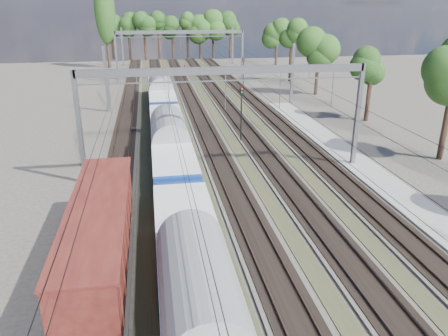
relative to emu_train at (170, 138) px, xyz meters
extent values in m
cube|color=#47423A|center=(-4.50, 12.95, -2.68)|extent=(3.00, 130.00, 0.15)
cube|color=black|center=(-4.50, 12.95, -2.58)|extent=(2.50, 130.00, 0.06)
cube|color=#473326|center=(-5.22, 12.95, -2.48)|extent=(0.08, 130.00, 0.14)
cube|color=#473326|center=(-3.78, 12.95, -2.48)|extent=(0.08, 130.00, 0.14)
cube|color=#47423A|center=(0.00, 12.95, -2.68)|extent=(3.00, 130.00, 0.15)
cube|color=black|center=(0.00, 12.95, -2.58)|extent=(2.50, 130.00, 0.06)
cube|color=#473326|center=(-0.72, 12.95, -2.48)|extent=(0.08, 130.00, 0.14)
cube|color=#473326|center=(0.72, 12.95, -2.48)|extent=(0.08, 130.00, 0.14)
cube|color=#47423A|center=(4.50, 12.95, -2.68)|extent=(3.00, 130.00, 0.15)
cube|color=black|center=(4.50, 12.95, -2.58)|extent=(2.50, 130.00, 0.06)
cube|color=#473326|center=(3.78, 12.95, -2.48)|extent=(0.08, 130.00, 0.14)
cube|color=#473326|center=(5.22, 12.95, -2.48)|extent=(0.08, 130.00, 0.14)
cube|color=#47423A|center=(9.00, 12.95, -2.68)|extent=(3.00, 130.00, 0.15)
cube|color=black|center=(9.00, 12.95, -2.58)|extent=(2.50, 130.00, 0.06)
cube|color=#473326|center=(8.28, 12.95, -2.48)|extent=(0.08, 130.00, 0.14)
cube|color=#473326|center=(9.72, 12.95, -2.48)|extent=(0.08, 130.00, 0.14)
cube|color=#47423A|center=(13.50, 12.95, -2.68)|extent=(3.00, 130.00, 0.15)
cube|color=black|center=(13.50, 12.95, -2.58)|extent=(2.50, 130.00, 0.06)
cube|color=#473326|center=(12.78, 12.95, -2.48)|extent=(0.08, 130.00, 0.14)
cube|color=#473326|center=(14.22, 12.95, -2.48)|extent=(0.08, 130.00, 0.14)
cube|color=#353422|center=(-2.25, 12.95, -2.73)|extent=(1.10, 130.00, 0.05)
cube|color=#353422|center=(2.25, 12.95, -2.73)|extent=(1.10, 130.00, 0.05)
cube|color=#353422|center=(6.75, 12.95, -2.73)|extent=(1.10, 130.00, 0.05)
cube|color=#353422|center=(11.25, 12.95, -2.73)|extent=(1.10, 130.00, 0.05)
cube|color=gray|center=(16.50, -12.05, -2.60)|extent=(3.00, 70.00, 0.30)
cube|color=slate|center=(-7.00, -2.05, 1.75)|extent=(0.35, 0.35, 9.00)
cube|color=slate|center=(16.00, -2.05, 1.75)|extent=(0.35, 0.35, 9.00)
cube|color=slate|center=(4.50, -2.05, 5.95)|extent=(23.00, 0.35, 0.60)
cube|color=slate|center=(-7.00, 45.95, 1.75)|extent=(0.35, 0.35, 9.00)
cube|color=slate|center=(16.00, 45.95, 1.75)|extent=(0.35, 0.35, 9.00)
cube|color=slate|center=(4.50, 45.95, 5.95)|extent=(23.00, 0.35, 0.60)
cube|color=slate|center=(-7.00, 22.95, 1.50)|extent=(0.35, 0.35, 8.50)
cube|color=slate|center=(-7.00, 67.95, 1.50)|extent=(0.35, 0.35, 8.50)
cube|color=slate|center=(18.30, 22.95, 1.50)|extent=(0.35, 0.35, 8.50)
cube|color=slate|center=(18.30, 67.95, 1.50)|extent=(0.35, 0.35, 8.50)
cylinder|color=black|center=(-4.50, 12.95, 2.75)|extent=(0.03, 130.00, 0.03)
cylinder|color=black|center=(-4.50, 12.95, 3.85)|extent=(0.03, 130.00, 0.03)
cylinder|color=black|center=(0.00, 12.95, 2.75)|extent=(0.03, 130.00, 0.03)
cylinder|color=black|center=(0.00, 12.95, 3.85)|extent=(0.03, 130.00, 0.03)
cylinder|color=black|center=(4.50, 12.95, 2.75)|extent=(0.03, 130.00, 0.03)
cylinder|color=black|center=(4.50, 12.95, 3.85)|extent=(0.03, 130.00, 0.03)
cylinder|color=black|center=(9.00, 12.95, 2.75)|extent=(0.03, 130.00, 0.03)
cylinder|color=black|center=(9.00, 12.95, 3.85)|extent=(0.03, 130.00, 0.03)
cylinder|color=black|center=(13.50, 12.95, 2.75)|extent=(0.03, 130.00, 0.03)
cylinder|color=black|center=(13.50, 12.95, 3.85)|extent=(0.03, 130.00, 0.03)
cylinder|color=black|center=(-10.14, 81.68, 0.32)|extent=(0.56, 0.56, 6.14)
sphere|color=#193814|center=(-10.14, 81.68, 5.23)|extent=(4.64, 4.64, 4.64)
cylinder|color=black|center=(-6.32, 79.92, 0.17)|extent=(0.56, 0.56, 5.85)
sphere|color=#193814|center=(-6.32, 79.92, 4.85)|extent=(3.98, 3.98, 3.98)
cylinder|color=black|center=(-1.98, 77.96, 0.50)|extent=(0.56, 0.56, 6.51)
sphere|color=#193814|center=(-1.98, 77.96, 5.71)|extent=(5.18, 5.18, 5.18)
cylinder|color=black|center=(1.30, 79.92, 0.54)|extent=(0.56, 0.56, 6.58)
sphere|color=#193814|center=(1.30, 79.92, 5.81)|extent=(4.60, 4.60, 4.60)
cylinder|color=black|center=(5.11, 79.18, 0.10)|extent=(0.56, 0.56, 5.71)
sphere|color=#193814|center=(5.11, 79.18, 4.67)|extent=(4.60, 4.60, 4.60)
cylinder|color=black|center=(8.11, 79.78, 0.48)|extent=(0.56, 0.56, 6.47)
sphere|color=#193814|center=(8.11, 79.78, 5.65)|extent=(4.22, 4.22, 4.22)
cylinder|color=black|center=(12.36, 81.01, 0.59)|extent=(0.56, 0.56, 6.69)
sphere|color=#193814|center=(12.36, 81.01, 5.95)|extent=(4.87, 4.87, 4.87)
cylinder|color=black|center=(16.01, 78.12, 0.77)|extent=(0.56, 0.56, 7.05)
sphere|color=#193814|center=(16.01, 78.12, 6.42)|extent=(4.02, 4.02, 4.02)
cylinder|color=black|center=(18.58, 81.66, 0.09)|extent=(0.56, 0.56, 5.69)
sphere|color=#193814|center=(18.58, 81.66, 4.64)|extent=(5.09, 5.09, 5.09)
cylinder|color=black|center=(25.95, -0.48, 0.37)|extent=(0.56, 0.56, 6.26)
cylinder|color=black|center=(24.11, 15.72, -0.02)|extent=(0.56, 0.56, 5.47)
sphere|color=#193814|center=(24.11, 15.72, 4.36)|extent=(4.05, 4.05, 4.05)
cylinder|color=black|center=(24.95, 28.98, 0.13)|extent=(0.56, 0.56, 5.77)
sphere|color=#193814|center=(24.95, 28.98, 4.75)|extent=(4.04, 4.04, 4.04)
cylinder|color=black|center=(24.95, 43.03, 0.01)|extent=(0.56, 0.56, 5.53)
sphere|color=#193814|center=(24.95, 43.03, 4.44)|extent=(4.33, 4.33, 4.33)
cylinder|color=black|center=(25.70, 56.40, 0.02)|extent=(0.56, 0.56, 5.54)
sphere|color=#193814|center=(25.70, 56.40, 4.45)|extent=(3.55, 3.55, 3.55)
cylinder|color=black|center=(-10.00, 65.95, 5.25)|extent=(0.70, 0.70, 16.00)
ellipsoid|color=#284D19|center=(-10.00, 65.95, 9.25)|extent=(4.40, 4.40, 14.08)
cube|color=black|center=(0.00, -14.34, -2.15)|extent=(2.19, 3.29, 0.88)
cube|color=navy|center=(0.00, -22.01, -0.51)|extent=(3.07, 21.91, 2.08)
cube|color=silver|center=(0.00, -22.01, 0.04)|extent=(3.16, 21.03, 1.04)
cube|color=black|center=(1.59, -22.01, 0.04)|extent=(0.04, 18.62, 0.77)
cylinder|color=gray|center=(0.00, -22.01, 0.53)|extent=(3.11, 21.91, 3.11)
cube|color=black|center=(0.00, -7.17, -2.15)|extent=(2.19, 3.29, 0.88)
cube|color=black|center=(0.00, 8.17, -2.15)|extent=(2.19, 3.29, 0.88)
cube|color=navy|center=(0.00, 0.50, -0.51)|extent=(3.07, 21.91, 2.08)
cube|color=silver|center=(0.00, 0.50, 0.04)|extent=(3.16, 21.03, 1.04)
cube|color=black|center=(1.59, 0.50, 0.04)|extent=(0.04, 18.62, 0.77)
cube|color=#FFEE0D|center=(0.00, -4.32, -1.05)|extent=(3.18, 6.13, 0.77)
cylinder|color=gray|center=(0.00, 0.50, 0.53)|extent=(3.11, 21.91, 3.11)
cube|color=black|center=(0.00, 15.34, -2.15)|extent=(2.19, 3.29, 0.88)
cube|color=black|center=(0.00, 30.68, -2.15)|extent=(2.19, 3.29, 0.88)
cube|color=navy|center=(0.00, 23.01, -0.51)|extent=(3.07, 21.91, 2.08)
cube|color=silver|center=(0.00, 23.01, 0.04)|extent=(3.16, 21.03, 1.04)
cube|color=black|center=(1.59, 23.01, 0.04)|extent=(0.04, 18.62, 0.77)
cube|color=#FFEE0D|center=(0.00, 18.19, -1.05)|extent=(3.18, 6.13, 0.77)
cylinder|color=gray|center=(0.00, 23.01, 0.53)|extent=(3.11, 21.91, 3.11)
cube|color=black|center=(-4.50, -19.92, -2.24)|extent=(2.07, 2.69, 0.72)
cube|color=black|center=(-4.50, -9.77, -2.24)|extent=(2.07, 2.69, 0.72)
cube|color=black|center=(-4.50, -14.84, -1.77)|extent=(2.80, 14.49, 0.21)
cube|color=#471413|center=(-4.50, -14.84, -0.32)|extent=(2.80, 14.49, 2.69)
cube|color=#471413|center=(-4.50, -14.84, 1.08)|extent=(3.00, 14.49, 0.12)
imported|color=black|center=(5.99, 55.62, -1.95)|extent=(0.51, 0.66, 1.60)
cylinder|color=black|center=(7.65, 6.67, -0.24)|extent=(0.14, 0.14, 5.02)
cube|color=black|center=(7.65, 6.67, 2.62)|extent=(0.40, 0.32, 0.70)
sphere|color=red|center=(7.65, 6.54, 2.82)|extent=(0.16, 0.16, 0.16)
sphere|color=#0C9919|center=(7.65, 6.54, 2.47)|extent=(0.16, 0.16, 0.16)
cylinder|color=black|center=(13.74, 34.26, -0.42)|extent=(0.13, 0.13, 4.68)
cube|color=black|center=(13.74, 34.26, 2.25)|extent=(0.34, 0.23, 0.65)
sphere|color=red|center=(13.74, 34.14, 2.44)|extent=(0.15, 0.15, 0.15)
sphere|color=#0C9919|center=(13.74, 34.14, 2.11)|extent=(0.15, 0.15, 0.15)
camera|label=1|loc=(-1.43, -36.16, 10.93)|focal=35.00mm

